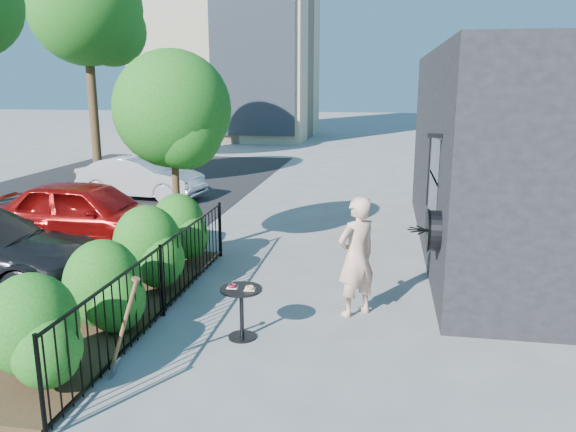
% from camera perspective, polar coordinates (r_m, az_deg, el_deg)
% --- Properties ---
extents(ground, '(120.00, 120.00, 0.00)m').
position_cam_1_polar(ground, '(8.25, -2.63, -10.78)').
color(ground, gray).
rests_on(ground, ground).
extents(fence, '(0.05, 6.05, 1.10)m').
position_cam_1_polar(fence, '(8.47, -12.69, -6.36)').
color(fence, black).
rests_on(fence, ground).
extents(planting_bed, '(1.30, 6.00, 0.08)m').
position_cam_1_polar(planting_bed, '(8.93, -16.73, -9.13)').
color(planting_bed, '#382616').
rests_on(planting_bed, ground).
extents(shrubs, '(1.10, 5.60, 1.24)m').
position_cam_1_polar(shrubs, '(8.75, -16.15, -4.96)').
color(shrubs, '#1B5714').
rests_on(shrubs, ground).
extents(patio_tree, '(2.20, 2.20, 3.94)m').
position_cam_1_polar(patio_tree, '(10.84, -11.39, 9.89)').
color(patio_tree, '#3F2B19').
rests_on(patio_tree, ground).
extents(street_tree_far, '(4.40, 4.40, 8.28)m').
position_cam_1_polar(street_tree_far, '(24.38, -19.74, 18.62)').
color(street_tree_far, '#3F2B19').
rests_on(street_tree_far, ground).
extents(cafe_table, '(0.57, 0.57, 0.76)m').
position_cam_1_polar(cafe_table, '(7.62, -4.75, -8.88)').
color(cafe_table, black).
rests_on(cafe_table, ground).
extents(woman, '(0.77, 0.76, 1.79)m').
position_cam_1_polar(woman, '(8.28, 6.96, -4.13)').
color(woman, '#DFAD90').
rests_on(woman, ground).
extents(shovel, '(0.44, 0.17, 1.29)m').
position_cam_1_polar(shovel, '(6.86, -16.47, -11.35)').
color(shovel, brown).
rests_on(shovel, ground).
extents(car_red, '(4.24, 1.80, 1.43)m').
position_cam_1_polar(car_red, '(12.40, -19.67, 0.20)').
color(car_red, maroon).
rests_on(car_red, ground).
extents(car_silver, '(3.91, 1.78, 1.24)m').
position_cam_1_polar(car_silver, '(17.35, -14.66, 3.81)').
color(car_silver, '#B6B6BB').
rests_on(car_silver, ground).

